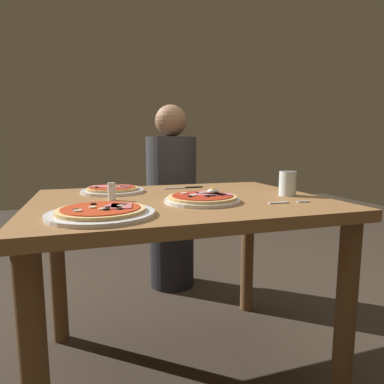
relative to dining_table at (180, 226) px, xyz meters
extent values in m
plane|color=#382D23|center=(0.00, 0.00, -0.61)|extent=(8.00, 8.00, 0.00)
cube|color=olive|center=(0.00, 0.00, 0.09)|extent=(1.11, 0.86, 0.04)
cylinder|color=brown|center=(-0.49, -0.37, -0.27)|extent=(0.07, 0.07, 0.68)
cylinder|color=brown|center=(0.49, -0.37, -0.27)|extent=(0.07, 0.07, 0.68)
cylinder|color=brown|center=(-0.49, 0.37, -0.27)|extent=(0.07, 0.07, 0.68)
cylinder|color=brown|center=(0.49, 0.37, -0.27)|extent=(0.07, 0.07, 0.68)
cylinder|color=white|center=(0.05, -0.11, 0.12)|extent=(0.28, 0.28, 0.01)
cylinder|color=#DBB26B|center=(0.05, -0.11, 0.13)|extent=(0.25, 0.25, 0.01)
cylinder|color=#B72D19|center=(0.05, -0.11, 0.14)|extent=(0.22, 0.22, 0.00)
torus|color=black|center=(0.13, -0.12, 0.14)|extent=(0.02, 0.02, 0.00)
torus|color=black|center=(0.12, -0.10, 0.14)|extent=(0.02, 0.02, 0.00)
torus|color=black|center=(0.06, -0.15, 0.14)|extent=(0.02, 0.02, 0.00)
torus|color=black|center=(0.00, -0.13, 0.14)|extent=(0.02, 0.02, 0.00)
torus|color=black|center=(0.06, -0.15, 0.14)|extent=(0.02, 0.02, 0.00)
torus|color=black|center=(0.08, -0.14, 0.14)|extent=(0.02, 0.02, 0.00)
cube|color=#C65B66|center=(0.11, -0.11, 0.14)|extent=(0.07, 0.09, 0.00)
cube|color=#D16B70|center=(0.09, -0.06, 0.14)|extent=(0.10, 0.10, 0.00)
cube|color=#D16B70|center=(0.12, -0.12, 0.14)|extent=(0.09, 0.08, 0.00)
cube|color=#C65B66|center=(0.06, -0.09, 0.14)|extent=(0.09, 0.09, 0.00)
cylinder|color=beige|center=(0.00, -0.06, 0.14)|extent=(0.02, 0.02, 0.00)
cylinder|color=beige|center=(0.07, -0.07, 0.14)|extent=(0.02, 0.02, 0.00)
cylinder|color=beige|center=(0.08, -0.07, 0.14)|extent=(0.02, 0.02, 0.00)
cylinder|color=beige|center=(0.02, -0.12, 0.14)|extent=(0.03, 0.03, 0.00)
ellipsoid|color=white|center=(0.10, -0.10, 0.15)|extent=(0.04, 0.03, 0.02)
cylinder|color=yellow|center=(0.10, -0.10, 0.16)|extent=(0.02, 0.02, 0.00)
cylinder|color=white|center=(-0.31, -0.25, 0.12)|extent=(0.31, 0.31, 0.01)
cylinder|color=#DBB26B|center=(-0.31, -0.25, 0.13)|extent=(0.26, 0.26, 0.01)
cylinder|color=red|center=(-0.31, -0.25, 0.14)|extent=(0.23, 0.23, 0.00)
torus|color=black|center=(-0.30, -0.29, 0.14)|extent=(0.02, 0.02, 0.00)
torus|color=black|center=(-0.29, -0.26, 0.14)|extent=(0.02, 0.02, 0.00)
torus|color=black|center=(-0.25, -0.24, 0.14)|extent=(0.02, 0.02, 0.00)
torus|color=black|center=(-0.38, -0.27, 0.14)|extent=(0.02, 0.02, 0.00)
torus|color=black|center=(-0.33, -0.19, 0.14)|extent=(0.02, 0.02, 0.00)
torus|color=black|center=(-0.26, -0.29, 0.14)|extent=(0.02, 0.02, 0.00)
cube|color=#D16B70|center=(-0.27, -0.24, 0.14)|extent=(0.08, 0.08, 0.00)
cube|color=#D16B70|center=(-0.25, -0.25, 0.14)|extent=(0.07, 0.09, 0.00)
cylinder|color=beige|center=(-0.37, -0.28, 0.14)|extent=(0.02, 0.02, 0.00)
cylinder|color=beige|center=(-0.25, -0.25, 0.14)|extent=(0.02, 0.02, 0.00)
cylinder|color=beige|center=(-0.33, -0.24, 0.14)|extent=(0.02, 0.02, 0.00)
cylinder|color=beige|center=(-0.31, -0.28, 0.14)|extent=(0.02, 0.02, 0.00)
cylinder|color=white|center=(-0.24, 0.24, 0.12)|extent=(0.27, 0.27, 0.01)
cylinder|color=tan|center=(-0.24, 0.24, 0.13)|extent=(0.22, 0.22, 0.01)
cylinder|color=red|center=(-0.24, 0.24, 0.14)|extent=(0.20, 0.20, 0.00)
torus|color=black|center=(-0.21, 0.27, 0.14)|extent=(0.02, 0.02, 0.00)
torus|color=black|center=(-0.22, 0.23, 0.14)|extent=(0.02, 0.02, 0.00)
torus|color=black|center=(-0.25, 0.27, 0.14)|extent=(0.02, 0.02, 0.00)
torus|color=black|center=(-0.31, 0.23, 0.14)|extent=(0.02, 0.02, 0.00)
cube|color=#C65B66|center=(-0.21, 0.25, 0.14)|extent=(0.10, 0.09, 0.00)
cube|color=#D16B70|center=(-0.28, 0.25, 0.14)|extent=(0.12, 0.11, 0.00)
cube|color=#D16B70|center=(-0.21, 0.21, 0.14)|extent=(0.09, 0.08, 0.00)
cylinder|color=beige|center=(-0.25, 0.19, 0.14)|extent=(0.03, 0.03, 0.00)
cylinder|color=beige|center=(-0.23, 0.25, 0.14)|extent=(0.02, 0.02, 0.00)
cylinder|color=beige|center=(-0.22, 0.23, 0.14)|extent=(0.03, 0.03, 0.00)
cylinder|color=beige|center=(-0.23, 0.26, 0.14)|extent=(0.02, 0.02, 0.00)
cylinder|color=silver|center=(0.44, -0.07, 0.16)|extent=(0.07, 0.07, 0.10)
cylinder|color=silver|center=(0.44, -0.07, 0.14)|extent=(0.06, 0.06, 0.04)
cube|color=silver|center=(0.30, -0.22, 0.12)|extent=(0.08, 0.02, 0.00)
cube|color=silver|center=(0.40, -0.24, 0.12)|extent=(0.05, 0.01, 0.00)
cube|color=silver|center=(0.40, -0.23, 0.12)|extent=(0.05, 0.01, 0.00)
cube|color=silver|center=(0.40, -0.23, 0.12)|extent=(0.05, 0.01, 0.00)
cube|color=silver|center=(0.40, -0.22, 0.12)|extent=(0.05, 0.01, 0.00)
cube|color=silver|center=(0.05, 0.28, 0.12)|extent=(0.11, 0.02, 0.00)
cube|color=black|center=(0.15, 0.28, 0.12)|extent=(0.09, 0.02, 0.01)
cylinder|color=white|center=(-0.26, 0.02, 0.14)|extent=(0.03, 0.03, 0.05)
cylinder|color=silver|center=(-0.26, 0.02, 0.18)|extent=(0.03, 0.03, 0.01)
cylinder|color=black|center=(0.17, 0.82, -0.38)|extent=(0.29, 0.29, 0.46)
cylinder|color=#38383D|center=(0.17, 0.82, 0.11)|extent=(0.32, 0.32, 0.52)
sphere|color=#9E7051|center=(0.17, 0.82, 0.47)|extent=(0.20, 0.20, 0.20)
camera|label=1|loc=(-0.34, -1.22, 0.32)|focal=30.72mm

